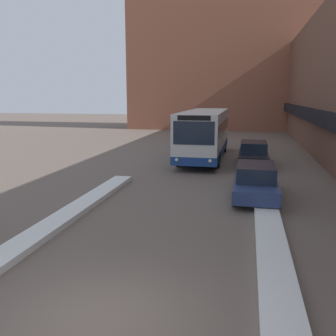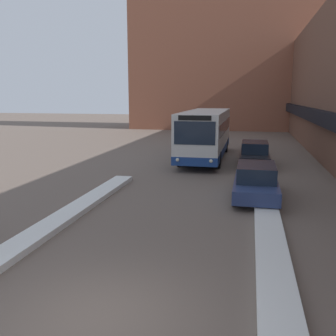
% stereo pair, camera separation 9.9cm
% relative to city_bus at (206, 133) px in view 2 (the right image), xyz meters
% --- Properties ---
extents(ground_plane, '(160.00, 160.00, 0.00)m').
position_rel_city_bus_xyz_m(ground_plane, '(0.19, -19.96, -1.82)').
color(ground_plane, '#66564C').
extents(building_backdrop_far, '(26.00, 8.00, 18.65)m').
position_rel_city_bus_xyz_m(building_backdrop_far, '(0.19, 25.62, 7.50)').
color(building_backdrop_far, brown).
rests_on(building_backdrop_far, ground_plane).
extents(snow_bank_left, '(0.90, 17.78, 0.22)m').
position_rel_city_bus_xyz_m(snow_bank_left, '(-3.41, -16.67, -1.72)').
color(snow_bank_left, silver).
rests_on(snow_bank_left, ground_plane).
extents(snow_bank_right, '(0.90, 18.79, 0.21)m').
position_rel_city_bus_xyz_m(snow_bank_right, '(3.79, -15.36, -1.72)').
color(snow_bank_right, silver).
rests_on(snow_bank_right, ground_plane).
extents(city_bus, '(2.71, 11.07, 3.38)m').
position_rel_city_bus_xyz_m(city_bus, '(0.00, 0.00, 0.00)').
color(city_bus, silver).
rests_on(city_bus, ground_plane).
extents(parked_car_front, '(1.89, 4.65, 1.48)m').
position_rel_city_bus_xyz_m(parked_car_front, '(3.39, -9.88, -1.08)').
color(parked_car_front, navy).
rests_on(parked_car_front, ground_plane).
extents(parked_car_middle, '(1.88, 4.64, 1.53)m').
position_rel_city_bus_xyz_m(parked_car_middle, '(3.39, -1.93, -1.06)').
color(parked_car_middle, black).
rests_on(parked_car_middle, ground_plane).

